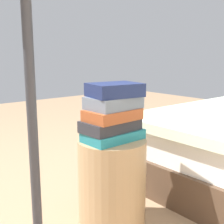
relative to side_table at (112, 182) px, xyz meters
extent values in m
plane|color=#937556|center=(0.00, 0.00, -0.22)|extent=(8.00, 8.00, 0.00)
cylinder|color=tan|center=(0.00, 0.00, 0.00)|extent=(0.33, 0.33, 0.44)
cube|color=#1E727F|center=(0.00, 0.01, 0.24)|extent=(0.28, 0.17, 0.05)
cube|color=#28282D|center=(0.01, 0.00, 0.29)|extent=(0.28, 0.17, 0.05)
cube|color=#994723|center=(0.01, 0.01, 0.34)|extent=(0.26, 0.17, 0.05)
cube|color=slate|center=(-0.01, 0.00, 0.40)|extent=(0.25, 0.18, 0.06)
cube|color=#19234C|center=(-0.01, 0.01, 0.46)|extent=(0.26, 0.21, 0.06)
cylinder|color=#333338|center=(0.51, 0.25, 0.43)|extent=(0.03, 0.03, 1.08)
camera|label=1|loc=(0.88, 1.05, 0.63)|focal=47.75mm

